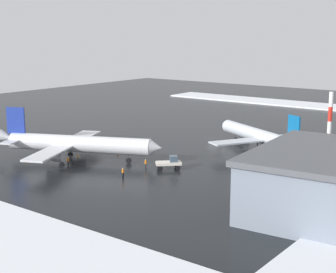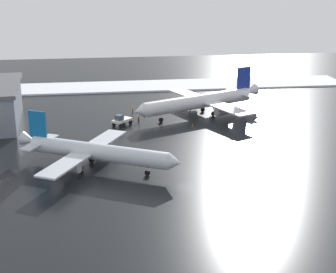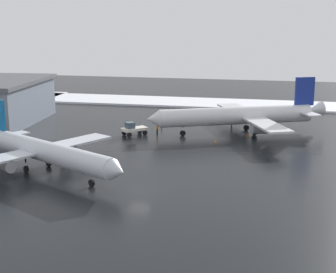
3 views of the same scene
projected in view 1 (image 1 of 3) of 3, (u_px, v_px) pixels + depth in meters
The scene contains 13 objects.
ground_plane at pixel (213, 138), 123.03m from camera, with size 240.00×240.00×0.00m, color black.
snow_bank_right at pixel (319, 106), 175.19m from camera, with size 14.00×116.00×0.45m, color white.
airplane_foreground_jet at pixel (75, 144), 100.67m from camera, with size 27.41×32.29×10.15m.
airplane_parked_portside at pixel (260, 136), 109.93m from camera, with size 23.88×27.98×9.06m.
pushback_tug at pixel (170, 162), 94.48m from camera, with size 4.80×4.82×2.50m.
ground_crew_beside_wing at pixel (68, 161), 97.13m from camera, with size 0.36×0.36×1.71m.
ground_crew_mid_apron at pixel (123, 172), 89.02m from camera, with size 0.36×0.36×1.71m.
ground_crew_by_nose_gear at pixel (146, 163), 95.13m from camera, with size 0.36×0.36×1.71m.
antenna_mast at pixel (329, 136), 87.18m from camera, with size 0.70×0.70×15.00m.
cargo_hangar at pixel (313, 180), 72.04m from camera, with size 26.15×17.00×8.80m.
traffic_cone_near_nose at pixel (26, 160), 100.16m from camera, with size 0.36×0.36×0.55m, color orange.
traffic_cone_mid_line at pixel (78, 156), 104.01m from camera, with size 0.36×0.36×0.55m, color orange.
traffic_cone_wingtip_side at pixel (118, 154), 105.74m from camera, with size 0.36×0.36×0.55m, color orange.
Camera 1 is at (-102.34, -64.59, 24.60)m, focal length 55.00 mm.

